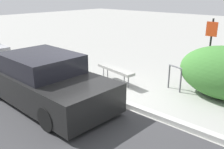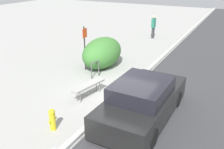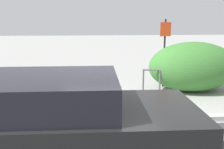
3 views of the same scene
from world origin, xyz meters
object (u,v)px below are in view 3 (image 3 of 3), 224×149
at_px(parked_car_near, 60,122).
at_px(bench, 90,88).
at_px(sign_post, 165,47).
at_px(bike_rack, 152,80).

bearing_deg(parked_car_near, bench, 80.66).
xyz_separation_m(sign_post, parked_car_near, (-2.97, -4.35, -0.73)).
height_order(bench, parked_car_near, parked_car_near).
bearing_deg(bike_rack, sign_post, 56.60).
distance_m(bench, parked_car_near, 2.59).
height_order(bike_rack, sign_post, sign_post).
bearing_deg(bench, sign_post, 45.69).
bearing_deg(parked_car_near, bike_rack, 56.34).
xyz_separation_m(bench, bike_rack, (1.86, 0.82, 0.01)).
distance_m(bench, bike_rack, 2.04).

